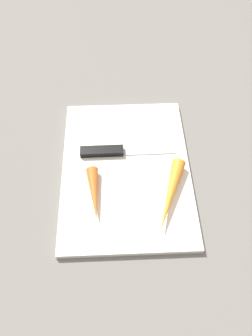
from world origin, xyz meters
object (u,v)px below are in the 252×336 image
object	(u,v)px
cutting_board	(126,170)
carrot_long	(170,194)
carrot_short	(94,194)
knife	(108,151)

from	to	relation	value
cutting_board	carrot_long	world-z (taller)	carrot_long
carrot_short	carrot_long	bearing A→B (deg)	81.34
carrot_long	carrot_short	bearing A→B (deg)	-73.85
cutting_board	carrot_short	bearing A→B (deg)	-44.38
carrot_long	carrot_short	xyz separation A→B (m)	(-0.01, -0.14, -0.00)
cutting_board	carrot_short	size ratio (longest dim) A/B	3.26
knife	carrot_long	xyz separation A→B (m)	(0.11, 0.12, 0.01)
knife	carrot_short	size ratio (longest dim) A/B	1.81
carrot_long	carrot_short	distance (m)	0.14
cutting_board	carrot_short	distance (m)	0.09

